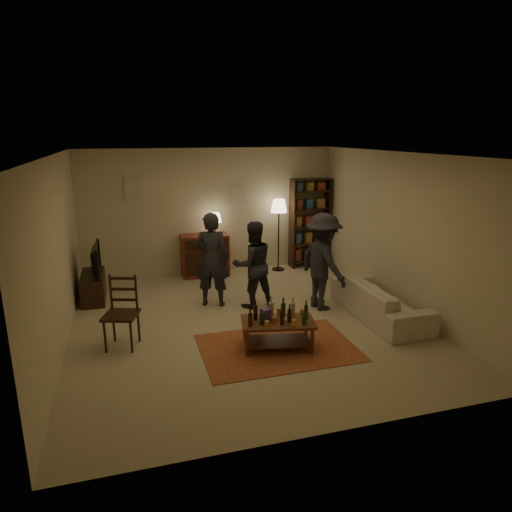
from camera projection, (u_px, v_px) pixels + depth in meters
name	position (u px, v px, depth m)	size (l,w,h in m)	color
floor	(247.00, 322.00, 7.49)	(6.00, 6.00, 0.00)	#C6B793
room_shell	(180.00, 191.00, 9.59)	(6.00, 6.00, 6.00)	beige
rug	(278.00, 348.00, 6.59)	(2.20, 1.50, 0.01)	maroon
coffee_table	(278.00, 323.00, 6.49)	(1.13, 0.76, 0.76)	brown
dining_chair	(122.00, 309.00, 6.55)	(0.58, 0.58, 1.06)	#331F11
tv_stand	(93.00, 280.00, 8.39)	(0.40, 1.00, 1.06)	#331F11
dresser	(205.00, 254.00, 9.82)	(1.00, 0.50, 1.36)	brown
bookshelf	(310.00, 222.00, 10.40)	(0.90, 0.34, 2.02)	#331F11
floor_lamp	(279.00, 211.00, 9.98)	(0.36, 0.36, 1.60)	black
sofa	(380.00, 300.00, 7.63)	(2.08, 0.81, 0.61)	beige
person_left	(212.00, 260.00, 8.03)	(0.62, 0.41, 1.69)	#25242C
person_right	(253.00, 265.00, 7.99)	(0.75, 0.58, 1.54)	#23232A
person_by_sofa	(323.00, 262.00, 7.89)	(1.10, 0.63, 1.70)	#25252C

